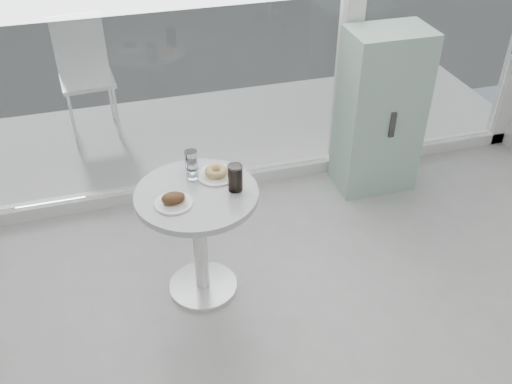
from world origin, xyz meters
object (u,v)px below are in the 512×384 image
object	(u,v)px
plate_fritter	(174,200)
water_tumbler_b	(191,161)
cola_glass	(235,178)
patio_chair	(85,69)
plate_donut	(216,173)
mint_cabinet	(380,112)
main_table	(199,222)
water_tumbler_a	(192,171)

from	to	relation	value
plate_fritter	water_tumbler_b	distance (m)	0.36
water_tumbler_b	cola_glass	size ratio (longest dim) A/B	0.76
patio_chair	plate_donut	xyz separation A→B (m)	(0.70, -2.14, 0.16)
mint_cabinet	water_tumbler_b	size ratio (longest dim) A/B	10.34
plate_fritter	water_tumbler_b	bearing A→B (deg)	63.22
main_table	mint_cabinet	distance (m)	1.77
water_tumbler_a	patio_chair	bearing A→B (deg)	104.79
main_table	mint_cabinet	world-z (taller)	mint_cabinet
patio_chair	cola_glass	bearing A→B (deg)	-75.63
mint_cabinet	patio_chair	size ratio (longest dim) A/B	1.25
mint_cabinet	water_tumbler_a	distance (m)	1.70
plate_donut	cola_glass	bearing A→B (deg)	-65.71
main_table	plate_donut	xyz separation A→B (m)	(0.15, 0.13, 0.24)
main_table	water_tumbler_b	size ratio (longest dim) A/B	6.19
patio_chair	plate_fritter	size ratio (longest dim) A/B	4.76
patio_chair	water_tumbler_b	bearing A→B (deg)	-78.35
mint_cabinet	plate_fritter	bearing A→B (deg)	-152.31
main_table	water_tumbler_a	size ratio (longest dim) A/B	6.76
plate_donut	water_tumbler_b	size ratio (longest dim) A/B	1.90
main_table	mint_cabinet	xyz separation A→B (m)	(1.57, 0.80, 0.09)
plate_fritter	plate_donut	bearing A→B (deg)	35.26
main_table	plate_donut	bearing A→B (deg)	41.08
patio_chair	plate_donut	size ratio (longest dim) A/B	4.34
plate_donut	water_tumbler_a	size ratio (longest dim) A/B	2.08
patio_chair	mint_cabinet	bearing A→B (deg)	-38.86
main_table	plate_donut	world-z (taller)	plate_donut
mint_cabinet	water_tumbler_b	xyz separation A→B (m)	(-1.55, -0.56, 0.18)
main_table	patio_chair	xyz separation A→B (m)	(-0.55, 2.27, 0.08)
main_table	patio_chair	size ratio (longest dim) A/B	0.75
water_tumbler_a	water_tumbler_b	size ratio (longest dim) A/B	0.92
plate_fritter	water_tumbler_a	bearing A→B (deg)	56.22
mint_cabinet	cola_glass	bearing A→B (deg)	-147.48
water_tumbler_b	cola_glass	xyz separation A→B (m)	(0.20, -0.28, 0.02)
cola_glass	water_tumbler_a	bearing A→B (deg)	139.67
mint_cabinet	plate_donut	world-z (taller)	mint_cabinet
water_tumbler_a	cola_glass	size ratio (longest dim) A/B	0.69
plate_donut	main_table	bearing A→B (deg)	-138.92
main_table	water_tumbler_b	xyz separation A→B (m)	(0.02, 0.25, 0.27)
mint_cabinet	water_tumbler_a	xyz separation A→B (m)	(-1.56, -0.66, 0.18)
water_tumbler_a	cola_glass	distance (m)	0.28
plate_fritter	cola_glass	world-z (taller)	cola_glass
plate_donut	mint_cabinet	bearing A→B (deg)	25.41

